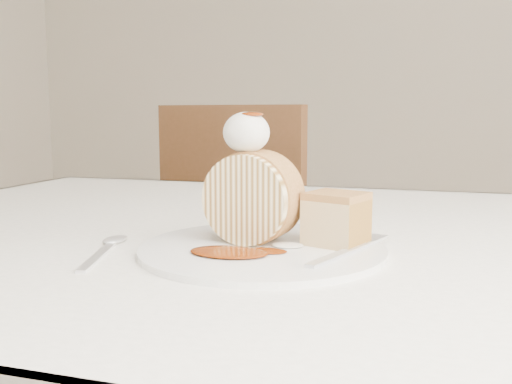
% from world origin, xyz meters
% --- Properties ---
extents(table, '(1.40, 0.90, 0.75)m').
position_xyz_m(table, '(0.00, 0.20, 0.66)').
color(table, white).
rests_on(table, ground).
extents(chair_far, '(0.50, 0.50, 0.92)m').
position_xyz_m(chair_far, '(-0.38, 1.05, 0.53)').
color(chair_far, brown).
rests_on(chair_far, ground).
extents(plate, '(0.35, 0.35, 0.01)m').
position_xyz_m(plate, '(-0.05, 0.08, 0.75)').
color(plate, white).
rests_on(plate, table).
extents(roulade_slice, '(0.11, 0.07, 0.10)m').
position_xyz_m(roulade_slice, '(-0.06, 0.10, 0.81)').
color(roulade_slice, '#FCE7AF').
rests_on(roulade_slice, plate).
extents(cake_chunk, '(0.07, 0.07, 0.05)m').
position_xyz_m(cake_chunk, '(0.03, 0.11, 0.78)').
color(cake_chunk, '#B37544').
rests_on(cake_chunk, plate).
extents(whipped_cream, '(0.05, 0.05, 0.05)m').
position_xyz_m(whipped_cream, '(-0.07, 0.10, 0.88)').
color(whipped_cream, white).
rests_on(whipped_cream, roulade_slice).
extents(caramel_drizzle, '(0.03, 0.02, 0.01)m').
position_xyz_m(caramel_drizzle, '(-0.06, 0.09, 0.91)').
color(caramel_drizzle, '#662104').
rests_on(caramel_drizzle, whipped_cream).
extents(caramel_pool, '(0.10, 0.08, 0.00)m').
position_xyz_m(caramel_pool, '(-0.07, 0.03, 0.76)').
color(caramel_pool, '#662104').
rests_on(caramel_pool, plate).
extents(fork, '(0.08, 0.16, 0.00)m').
position_xyz_m(fork, '(0.04, 0.06, 0.76)').
color(fork, silver).
rests_on(fork, plate).
extents(spoon, '(0.06, 0.14, 0.00)m').
position_xyz_m(spoon, '(-0.21, -0.00, 0.75)').
color(spoon, silver).
rests_on(spoon, table).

